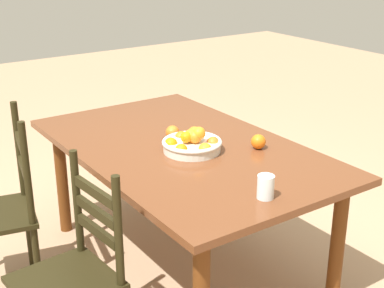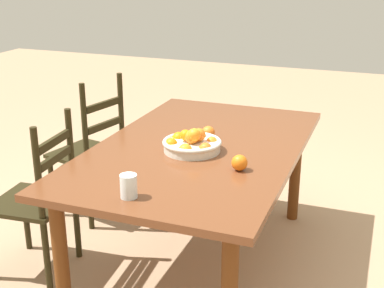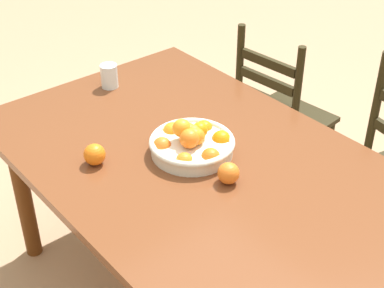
{
  "view_description": "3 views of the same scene",
  "coord_description": "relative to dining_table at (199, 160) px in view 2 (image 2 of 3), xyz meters",
  "views": [
    {
      "loc": [
        -2.33,
        1.53,
        1.81
      ],
      "look_at": [
        -0.1,
        0.01,
        0.78
      ],
      "focal_mm": 51.53,
      "sensor_mm": 36.0,
      "label": 1
    },
    {
      "loc": [
        -2.58,
        -0.94,
        1.73
      ],
      "look_at": [
        -0.1,
        0.01,
        0.78
      ],
      "focal_mm": 49.41,
      "sensor_mm": 36.0,
      "label": 2
    },
    {
      "loc": [
        1.27,
        -1.12,
        1.96
      ],
      "look_at": [
        -0.1,
        0.01,
        0.78
      ],
      "focal_mm": 54.15,
      "sensor_mm": 36.0,
      "label": 3
    }
  ],
  "objects": [
    {
      "name": "chair_near_window",
      "position": [
        0.34,
        0.91,
        -0.2
      ],
      "size": [
        0.49,
        0.49,
        1.0
      ],
      "rotation": [
        0.0,
        0.0,
        2.93
      ],
      "color": "black",
      "rests_on": "ground"
    },
    {
      "name": "fruit_bowl",
      "position": [
        -0.1,
        0.01,
        0.13
      ],
      "size": [
        0.32,
        0.32,
        0.14
      ],
      "color": "silver",
      "rests_on": "dining_table"
    },
    {
      "name": "ground_plane",
      "position": [
        0.0,
        0.0,
        -0.66
      ],
      "size": [
        12.0,
        12.0,
        0.0
      ],
      "primitive_type": "plane",
      "color": "tan"
    },
    {
      "name": "dining_table",
      "position": [
        0.0,
        0.0,
        0.0
      ],
      "size": [
        1.77,
        1.08,
        0.74
      ],
      "color": "brown",
      "rests_on": "ground"
    },
    {
      "name": "orange_loose_1",
      "position": [
        0.12,
        -0.01,
        0.12
      ],
      "size": [
        0.08,
        0.08,
        0.08
      ],
      "primitive_type": "sphere",
      "color": "orange",
      "rests_on": "dining_table"
    },
    {
      "name": "drinking_glass",
      "position": [
        -0.73,
        0.06,
        0.14
      ],
      "size": [
        0.08,
        0.08,
        0.11
      ],
      "primitive_type": "cylinder",
      "color": "silver",
      "rests_on": "dining_table"
    },
    {
      "name": "orange_loose_0",
      "position": [
        -0.27,
        -0.31,
        0.12
      ],
      "size": [
        0.08,
        0.08,
        0.08
      ],
      "primitive_type": "sphere",
      "color": "orange",
      "rests_on": "dining_table"
    },
    {
      "name": "chair_by_cabinet",
      "position": [
        -0.38,
        0.81,
        -0.22
      ],
      "size": [
        0.43,
        0.43,
        0.93
      ],
      "rotation": [
        0.0,
        0.0,
        3.23
      ],
      "color": "black",
      "rests_on": "ground"
    }
  ]
}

